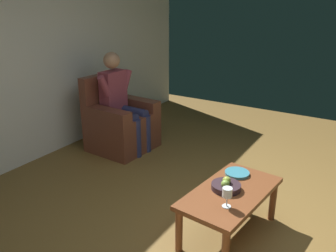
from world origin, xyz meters
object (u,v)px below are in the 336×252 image
person_seated (121,100)px  decorative_dish (237,173)px  fruit_bowl (226,186)px  armchair (120,124)px  wine_glass_near (227,194)px  coffee_table (230,198)px

person_seated → decorative_dish: (0.68, 1.88, -0.25)m
fruit_bowl → decorative_dish: fruit_bowl is taller
armchair → fruit_bowl: 2.18m
decorative_dish → fruit_bowl: bearing=3.6°
armchair → wine_glass_near: armchair is taller
wine_glass_near → fruit_bowl: size_ratio=0.66×
armchair → person_seated: 0.34m
person_seated → wine_glass_near: (1.22, 2.01, -0.15)m
coffee_table → fruit_bowl: size_ratio=4.16×
armchair → coffee_table: bearing=66.5°
person_seated → wine_glass_near: size_ratio=7.96×
person_seated → coffee_table: size_ratio=1.26×
wine_glass_near → coffee_table: bearing=-165.5°
wine_glass_near → decorative_dish: 0.57m
armchair → wine_glass_near: (1.22, 2.05, 0.19)m
armchair → coffee_table: (0.98, 1.99, 0.01)m
person_seated → coffee_table: bearing=66.2°
coffee_table → fruit_bowl: 0.11m
wine_glass_near → decorative_dish: (-0.54, -0.13, -0.10)m
armchair → coffee_table: 2.22m
person_seated → coffee_table: 2.21m
wine_glass_near → fruit_bowl: (-0.24, -0.11, -0.08)m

